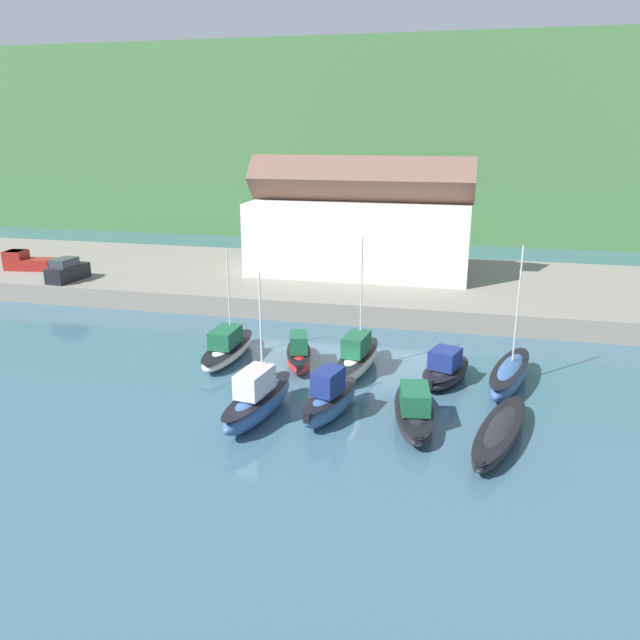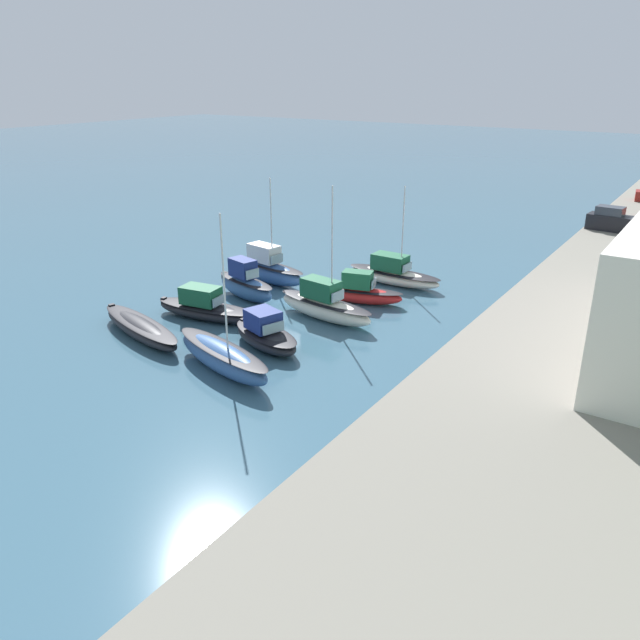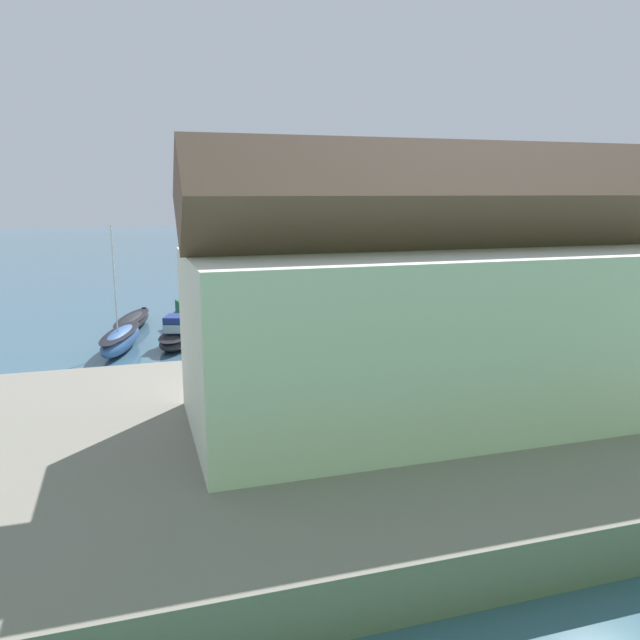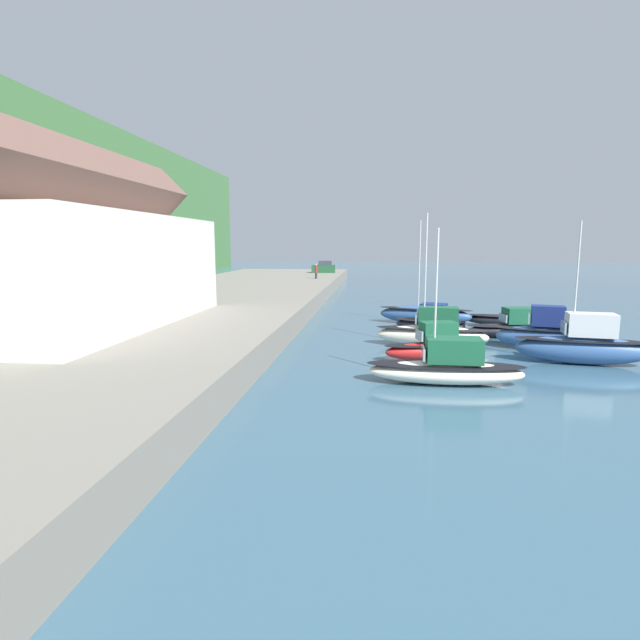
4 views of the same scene
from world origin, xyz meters
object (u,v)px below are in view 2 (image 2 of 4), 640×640
at_px(parked_car_1, 612,220).
at_px(moored_boat_5, 267,269).
at_px(moored_boat_8, 140,328).
at_px(moored_boat_0, 393,274).
at_px(moored_boat_1, 360,292).
at_px(moored_boat_2, 324,305).
at_px(moored_boat_7, 205,308).
at_px(moored_boat_3, 265,334).
at_px(moored_boat_4, 222,357).
at_px(moored_boat_6, 245,284).

bearing_deg(parked_car_1, moored_boat_5, -33.07).
bearing_deg(moored_boat_8, moored_boat_0, 170.36).
xyz_separation_m(moored_boat_0, moored_boat_1, (5.07, 0.04, -0.01)).
bearing_deg(parked_car_1, moored_boat_2, -17.02).
relative_size(moored_boat_0, moored_boat_5, 0.96).
bearing_deg(moored_boat_7, moored_boat_0, 143.71).
bearing_deg(moored_boat_0, moored_boat_1, 1.12).
height_order(moored_boat_5, moored_boat_8, moored_boat_5).
relative_size(moored_boat_3, moored_boat_4, 0.67).
height_order(moored_boat_0, moored_boat_1, moored_boat_0).
bearing_deg(moored_boat_6, moored_boat_4, 47.77).
bearing_deg(moored_boat_7, moored_boat_6, 175.44).
height_order(moored_boat_2, moored_boat_4, moored_boat_2).
xyz_separation_m(moored_boat_0, parked_car_1, (-20.30, 11.72, 1.82)).
height_order(moored_boat_3, moored_boat_6, moored_boat_6).
bearing_deg(moored_boat_8, moored_boat_7, 179.48).
bearing_deg(moored_boat_5, moored_boat_1, 98.22).
xyz_separation_m(moored_boat_1, parked_car_1, (-25.36, 11.68, 1.83)).
relative_size(moored_boat_0, parked_car_1, 1.77).
xyz_separation_m(moored_boat_3, moored_boat_4, (3.84, 0.08, 0.04)).
xyz_separation_m(moored_boat_1, moored_boat_2, (4.06, -0.37, 0.18)).
relative_size(moored_boat_1, moored_boat_6, 1.03).
relative_size(moored_boat_0, moored_boat_2, 0.88).
relative_size(moored_boat_7, parked_car_1, 1.74).
relative_size(moored_boat_4, moored_boat_8, 0.99).
bearing_deg(moored_boat_1, moored_boat_4, -18.89).
bearing_deg(moored_boat_2, parked_car_1, 164.51).
xyz_separation_m(moored_boat_7, moored_boat_8, (4.43, -1.23, -0.21)).
height_order(moored_boat_7, moored_boat_8, moored_boat_7).
distance_m(moored_boat_1, parked_car_1, 27.98).
xyz_separation_m(moored_boat_2, moored_boat_4, (9.51, -0.35, -0.16)).
bearing_deg(moored_boat_2, moored_boat_5, -110.55).
xyz_separation_m(moored_boat_5, parked_car_1, (-25.31, 20.01, 1.54)).
relative_size(moored_boat_2, moored_boat_6, 1.47).
xyz_separation_m(moored_boat_0, moored_boat_2, (9.13, -0.33, 0.17)).
xyz_separation_m(moored_boat_4, moored_boat_7, (-5.26, -6.25, -0.07)).
distance_m(moored_boat_4, moored_boat_8, 7.52).
distance_m(moored_boat_0, moored_boat_1, 5.07).
bearing_deg(moored_boat_3, moored_boat_5, -123.86).
bearing_deg(moored_boat_6, moored_boat_2, 101.41).
height_order(moored_boat_4, moored_boat_6, moored_boat_4).
xyz_separation_m(moored_boat_3, moored_boat_8, (3.01, -7.39, -0.24)).
distance_m(moored_boat_3, moored_boat_4, 3.84).
distance_m(moored_boat_2, moored_boat_8, 11.70).
relative_size(moored_boat_0, moored_boat_3, 1.31).
xyz_separation_m(moored_boat_2, moored_boat_7, (4.25, -6.60, -0.23)).
relative_size(moored_boat_3, moored_boat_5, 0.73).
relative_size(moored_boat_0, moored_boat_8, 0.87).
bearing_deg(moored_boat_7, moored_boat_3, 68.12).
bearing_deg(parked_car_1, moored_boat_6, -27.86).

